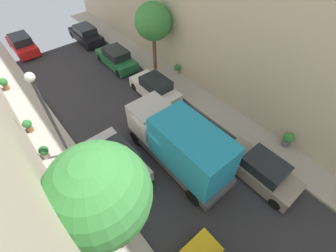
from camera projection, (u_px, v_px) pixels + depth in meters
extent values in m
plane|color=#2D2D33|center=(163.00, 148.00, 14.37)|extent=(32.00, 32.00, 0.00)
cube|color=#A8A399|center=(88.00, 196.00, 12.13)|extent=(2.00, 44.00, 0.15)
cube|color=#A8A399|center=(218.00, 111.00, 16.51)|extent=(2.00, 44.00, 0.15)
cylinder|color=black|center=(210.00, 244.00, 10.33)|extent=(0.22, 0.64, 0.64)
cube|color=silver|center=(118.00, 160.00, 13.10)|extent=(1.76, 4.20, 0.76)
cube|color=#1E2328|center=(118.00, 154.00, 12.51)|extent=(1.56, 2.10, 0.64)
cylinder|color=black|center=(94.00, 152.00, 13.74)|extent=(0.22, 0.64, 0.64)
cylinder|color=black|center=(116.00, 139.00, 14.42)|extent=(0.22, 0.64, 0.64)
cylinder|color=black|center=(122.00, 189.00, 12.12)|extent=(0.22, 0.64, 0.64)
cylinder|color=black|center=(146.00, 172.00, 12.80)|extent=(0.22, 0.64, 0.64)
cube|color=red|center=(23.00, 46.00, 21.82)|extent=(1.76, 4.20, 0.76)
cube|color=#1E2328|center=(20.00, 39.00, 21.23)|extent=(1.56, 2.10, 0.64)
cylinder|color=black|center=(10.00, 44.00, 22.45)|extent=(0.22, 0.64, 0.64)
cylinder|color=black|center=(27.00, 39.00, 23.14)|extent=(0.22, 0.64, 0.64)
cylinder|color=black|center=(21.00, 58.00, 20.84)|extent=(0.22, 0.64, 0.64)
cylinder|color=black|center=(38.00, 52.00, 21.52)|extent=(0.22, 0.64, 0.64)
cube|color=gray|center=(259.00, 171.00, 12.59)|extent=(1.76, 4.20, 0.76)
cube|color=#1E2328|center=(266.00, 166.00, 12.00)|extent=(1.56, 2.10, 0.64)
cylinder|color=black|center=(227.00, 163.00, 13.22)|extent=(0.22, 0.64, 0.64)
cylinder|color=black|center=(244.00, 149.00, 13.90)|extent=(0.22, 0.64, 0.64)
cylinder|color=black|center=(275.00, 203.00, 11.60)|extent=(0.22, 0.64, 0.64)
cylinder|color=black|center=(292.00, 185.00, 12.29)|extent=(0.22, 0.64, 0.64)
cube|color=white|center=(155.00, 90.00, 17.35)|extent=(1.76, 4.20, 0.76)
cube|color=#1E2328|center=(156.00, 83.00, 16.76)|extent=(1.56, 2.10, 0.64)
cylinder|color=black|center=(135.00, 87.00, 17.98)|extent=(0.22, 0.64, 0.64)
cylinder|color=black|center=(151.00, 79.00, 18.67)|extent=(0.22, 0.64, 0.64)
cylinder|color=black|center=(160.00, 108.00, 16.37)|extent=(0.22, 0.64, 0.64)
cylinder|color=black|center=(177.00, 98.00, 17.05)|extent=(0.22, 0.64, 0.64)
cube|color=#1E6638|center=(116.00, 60.00, 20.17)|extent=(1.76, 4.20, 0.76)
cube|color=#1E2328|center=(116.00, 53.00, 19.58)|extent=(1.56, 2.10, 0.64)
cylinder|color=black|center=(100.00, 58.00, 20.80)|extent=(0.22, 0.64, 0.64)
cylinder|color=black|center=(115.00, 52.00, 21.49)|extent=(0.22, 0.64, 0.64)
cylinder|color=black|center=(119.00, 73.00, 19.19)|extent=(0.22, 0.64, 0.64)
cylinder|color=black|center=(134.00, 67.00, 19.87)|extent=(0.22, 0.64, 0.64)
cube|color=black|center=(86.00, 36.00, 23.12)|extent=(1.76, 4.20, 0.76)
cube|color=#1E2328|center=(85.00, 30.00, 22.53)|extent=(1.56, 2.10, 0.64)
cylinder|color=black|center=(73.00, 35.00, 23.76)|extent=(0.22, 0.64, 0.64)
cylinder|color=black|center=(87.00, 31.00, 24.44)|extent=(0.22, 0.64, 0.64)
cylinder|color=black|center=(87.00, 47.00, 22.14)|extent=(0.22, 0.64, 0.64)
cylinder|color=black|center=(101.00, 42.00, 22.82)|extent=(0.22, 0.64, 0.64)
cube|color=#4C4C51|center=(177.00, 154.00, 13.17)|extent=(2.20, 6.60, 0.50)
cube|color=#B7B7BC|center=(150.00, 117.00, 13.61)|extent=(2.10, 1.80, 1.70)
cube|color=#1E8CB7|center=(191.00, 149.00, 11.58)|extent=(2.24, 4.20, 2.40)
cylinder|color=black|center=(137.00, 138.00, 14.27)|extent=(0.30, 0.96, 0.96)
cylinder|color=black|center=(162.00, 123.00, 15.13)|extent=(0.30, 0.96, 0.96)
cylinder|color=black|center=(194.00, 197.00, 11.67)|extent=(0.30, 0.96, 0.96)
cylinder|color=black|center=(220.00, 175.00, 12.53)|extent=(0.30, 0.96, 0.96)
cylinder|color=brown|center=(115.00, 230.00, 9.19)|extent=(0.35, 0.35, 3.53)
sphere|color=#38843D|center=(99.00, 194.00, 7.00)|extent=(3.28, 3.28, 3.28)
cylinder|color=brown|center=(155.00, 53.00, 18.93)|extent=(0.29, 0.29, 2.94)
sphere|color=#38843D|center=(153.00, 21.00, 17.10)|extent=(2.73, 2.73, 2.73)
cylinder|color=brown|center=(6.00, 87.00, 17.90)|extent=(0.39, 0.39, 0.44)
sphere|color=#2D7233|center=(3.00, 82.00, 17.56)|extent=(0.58, 0.58, 0.58)
cylinder|color=#B2A899|center=(177.00, 72.00, 19.32)|extent=(0.43, 0.43, 0.37)
sphere|color=#2D7233|center=(177.00, 68.00, 19.03)|extent=(0.51, 0.51, 0.51)
cylinder|color=#B2A899|center=(46.00, 155.00, 13.60)|extent=(0.41, 0.41, 0.37)
sphere|color=#23602D|center=(43.00, 151.00, 13.31)|extent=(0.53, 0.53, 0.53)
cylinder|color=brown|center=(30.00, 128.00, 14.97)|extent=(0.38, 0.38, 0.41)
sphere|color=#2D7233|center=(27.00, 124.00, 14.66)|extent=(0.54, 0.54, 0.54)
cylinder|color=slate|center=(286.00, 143.00, 14.15)|extent=(0.43, 0.43, 0.45)
sphere|color=#38843D|center=(289.00, 138.00, 13.80)|extent=(0.64, 0.64, 0.64)
cylinder|color=#333338|center=(54.00, 123.00, 11.96)|extent=(0.16, 0.16, 5.22)
sphere|color=white|center=(30.00, 77.00, 9.89)|extent=(0.44, 0.44, 0.44)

